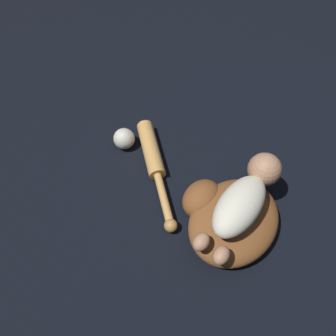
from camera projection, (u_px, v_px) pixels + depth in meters
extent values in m
plane|color=black|center=(243.00, 236.00, 1.03)|extent=(6.00, 6.00, 0.00)
ellipsoid|color=brown|center=(234.00, 221.00, 1.00)|extent=(0.36, 0.30, 0.10)
ellipsoid|color=brown|center=(202.00, 199.00, 1.05)|extent=(0.16, 0.14, 0.10)
ellipsoid|color=silver|center=(239.00, 206.00, 0.92)|extent=(0.25, 0.16, 0.09)
sphere|color=tan|center=(264.00, 169.00, 0.99)|extent=(0.10, 0.10, 0.10)
ellipsoid|color=tan|center=(201.00, 242.00, 0.89)|extent=(0.06, 0.05, 0.04)
ellipsoid|color=tan|center=(221.00, 255.00, 0.87)|extent=(0.06, 0.05, 0.04)
cylinder|color=tan|center=(151.00, 149.00, 1.19)|extent=(0.16, 0.23, 0.06)
cylinder|color=tan|center=(164.00, 199.00, 1.07)|extent=(0.11, 0.18, 0.03)
sphere|color=#B68649|center=(171.00, 226.00, 1.02)|extent=(0.04, 0.04, 0.04)
sphere|color=silver|center=(124.00, 139.00, 1.20)|extent=(0.08, 0.08, 0.08)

